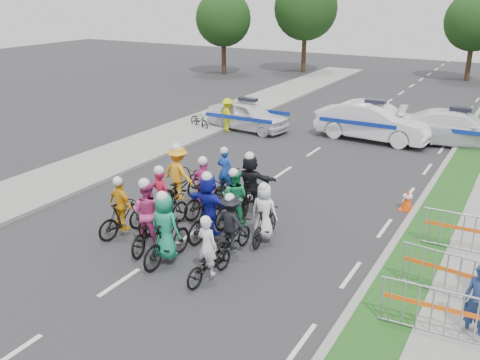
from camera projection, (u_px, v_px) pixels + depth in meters
The scene contains 30 objects.
ground at pixel (119, 283), 12.46m from camera, with size 90.00×90.00×0.00m, color #28282B.
curb_right at pixel (393, 244), 14.18m from camera, with size 0.20×60.00×0.12m, color gray.
grass_strip at pixel (420, 250), 13.86m from camera, with size 1.20×60.00×0.11m, color #1B4B18.
sidewalk_left at pixel (76, 173), 19.53m from camera, with size 3.00×60.00×0.13m, color gray.
rider_0 at pixel (209, 258), 12.42m from camera, with size 0.71×1.67×1.66m.
rider_1 at pixel (166, 235), 13.12m from camera, with size 0.82×1.85×1.94m.
rider_2 at pixel (149, 222), 13.88m from camera, with size 1.02×2.03×1.98m.
rider_3 at pixel (122, 213), 14.60m from camera, with size 0.94×1.73×1.75m.
rider_4 at pixel (231, 230), 13.56m from camera, with size 0.97×1.70×1.71m.
rider_5 at pixel (209, 211), 14.38m from camera, with size 1.59×1.90×1.95m.
rider_6 at pixel (163, 208), 15.01m from camera, with size 0.97×1.97×1.92m.
rider_7 at pixel (264, 219), 14.23m from camera, with size 0.76×1.67×1.72m.
rider_8 at pixel (235, 206), 15.02m from camera, with size 0.98×1.89×1.83m.
rider_9 at pixel (205, 193), 15.85m from camera, with size 1.01×1.86×1.89m.
rider_10 at pixel (179, 181), 16.72m from camera, with size 1.21×2.06×2.02m.
rider_11 at pixel (250, 187), 16.09m from camera, with size 1.60×1.90×1.94m.
rider_12 at pixel (226, 181), 17.31m from camera, with size 0.77×1.76×1.74m.
police_car_0 at pixel (248, 115), 25.49m from camera, with size 1.64×4.08×1.39m, color white.
police_car_1 at pixel (374, 122), 23.75m from camera, with size 1.77×5.06×1.67m, color white.
police_car_2 at pixel (458, 128), 23.06m from camera, with size 2.08×5.11×1.48m, color white.
spectator_0 at pixel (478, 303), 10.21m from camera, with size 0.59×0.39×1.62m, color navy.
marshal_hiviz at pixel (228, 115), 25.23m from camera, with size 1.01×0.58×1.57m, color #D7E10B.
barrier_0 at pixel (431, 313), 10.33m from camera, with size 2.00×0.50×1.12m, color #A5A8AD, non-canonical shape.
barrier_1 at pixel (446, 276), 11.64m from camera, with size 2.00×0.50×1.12m, color #A5A8AD, non-canonical shape.
barrier_2 at pixel (462, 234), 13.60m from camera, with size 2.00×0.50×1.12m, color #A5A8AD, non-canonical shape.
cone_0 at pixel (407, 199), 16.40m from camera, with size 0.40×0.40×0.70m.
parked_bike at pixel (199, 120), 25.83m from camera, with size 0.54×1.54×0.81m, color black.
tree_0 at pixel (223, 19), 40.41m from camera, with size 4.20×4.20×6.30m.
tree_3 at pixel (306, 8), 41.14m from camera, with size 4.90×4.90×7.35m.
tree_4 at pixel (475, 21), 37.48m from camera, with size 4.20×4.20×6.30m.
Camera 1 is at (7.81, -8.10, 6.51)m, focal length 40.00 mm.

